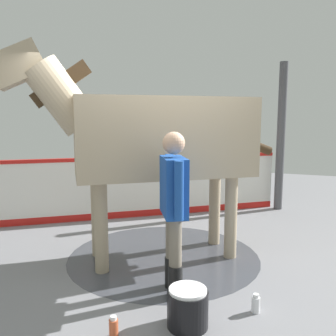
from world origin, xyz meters
name	(u,v)px	position (x,y,z in m)	size (l,w,h in m)	color
ground_plane	(165,264)	(0.00, 0.00, -0.01)	(16.00, 16.00, 0.02)	gray
wet_patch	(164,256)	(-0.09, 0.21, 0.00)	(2.49, 2.49, 0.00)	#42444C
barrier_wall	(136,189)	(-1.24, 1.79, 0.51)	(4.52, 3.32, 1.11)	white
roof_post_far	(281,137)	(1.16, 3.29, 1.43)	(0.16, 0.16, 2.85)	#4C4C51
horse	(154,137)	(-0.19, 0.15, 1.57)	(2.97, 2.31, 2.66)	tan
handler	(174,202)	(0.35, -0.65, 0.96)	(0.43, 0.60, 1.67)	black
wash_bucket	(188,308)	(0.67, -1.19, 0.17)	(0.36, 0.36, 0.35)	black
bottle_shampoo	(256,304)	(1.20, -0.76, 0.08)	(0.08, 0.08, 0.18)	white
bottle_spray	(114,327)	(0.14, -1.56, 0.09)	(0.08, 0.08, 0.19)	#CC5933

